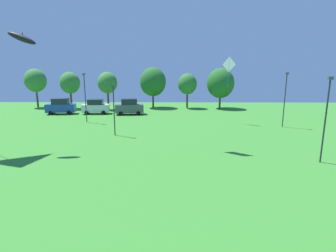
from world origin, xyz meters
TOP-DOWN VIEW (x-y plane):
  - kite_flying_0 at (-11.93, 24.20)m, footprint 2.44×0.54m
  - kite_flying_1 at (7.95, 36.79)m, footprint 1.43×1.40m
  - parked_car_leftmost at (-17.55, 43.75)m, footprint 4.74×2.37m
  - parked_car_second_from_left at (-11.92, 44.01)m, footprint 4.45×2.31m
  - parked_car_third_from_left at (-6.30, 43.46)m, footprint 4.66×2.44m
  - light_post_0 at (-11.17, 36.89)m, footprint 0.36×0.20m
  - light_post_1 at (12.00, 21.13)m, footprint 0.36×0.20m
  - light_post_2 at (14.45, 34.14)m, footprint 0.36×0.20m
  - light_post_3 at (-5.73, 29.57)m, footprint 0.36×0.20m
  - treeline_tree_0 at (-25.32, 51.63)m, footprint 3.96×3.96m
  - treeline_tree_1 at (-18.20, 50.11)m, footprint 3.60×3.60m
  - treeline_tree_2 at (-11.03, 49.04)m, footprint 3.48×3.48m
  - treeline_tree_3 at (-3.03, 51.49)m, footprint 4.90×4.90m
  - treeline_tree_4 at (3.42, 50.95)m, footprint 3.50×3.50m
  - treeline_tree_5 at (9.52, 50.69)m, footprint 5.00×5.00m

SIDE VIEW (x-z plane):
  - parked_car_second_from_left at x=-11.92m, z-range -0.02..2.38m
  - parked_car_leftmost at x=-17.55m, z-range -0.03..2.52m
  - parked_car_third_from_left at x=-6.30m, z-range -0.03..2.52m
  - light_post_3 at x=-5.73m, z-range 0.39..5.94m
  - light_post_1 at x=12.00m, z-range 0.40..6.95m
  - light_post_0 at x=-11.17m, z-range 0.40..7.00m
  - light_post_2 at x=14.45m, z-range 0.41..7.15m
  - treeline_tree_4 at x=3.42m, z-range 1.27..7.71m
  - treeline_tree_5 at x=9.52m, z-range 0.96..8.39m
  - treeline_tree_1 at x=-18.20m, z-range 1.36..8.09m
  - treeline_tree_2 at x=-11.03m, z-range 1.42..8.15m
  - treeline_tree_3 at x=-3.03m, z-range 1.08..8.65m
  - treeline_tree_0 at x=-25.32m, z-range 1.45..8.74m
  - kite_flying_1 at x=7.95m, z-range 5.60..9.57m
  - kite_flying_0 at x=-11.93m, z-range 8.89..10.27m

